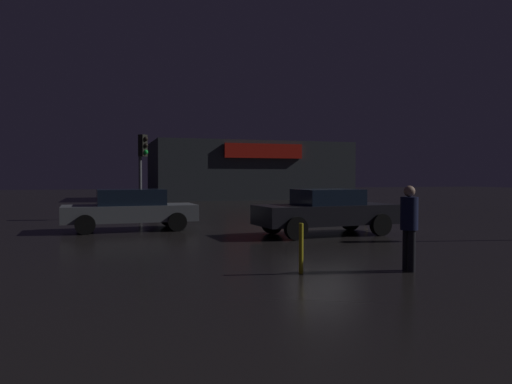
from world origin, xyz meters
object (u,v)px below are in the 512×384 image
object	(u,v)px
car_near	(130,209)
pedestrian	(409,222)
traffic_signal_main	(142,159)
car_far	(326,211)
store_building	(248,171)

from	to	relation	value
car_near	pedestrian	size ratio (longest dim) A/B	2.70
traffic_signal_main	car_far	xyz separation A→B (m)	(5.13, -7.55, -1.88)
car_near	store_building	bearing A→B (deg)	64.08
traffic_signal_main	car_near	bearing A→B (deg)	-99.96
store_building	traffic_signal_main	world-z (taller)	store_building
car_near	car_far	size ratio (longest dim) A/B	0.99
traffic_signal_main	car_far	size ratio (longest dim) A/B	0.80
car_far	pedestrian	world-z (taller)	pedestrian
store_building	pedestrian	bearing A→B (deg)	-101.23
car_near	car_far	xyz separation A→B (m)	(5.88, -3.27, 0.02)
store_building	car_far	distance (m)	26.83
traffic_signal_main	car_near	size ratio (longest dim) A/B	0.81
car_near	pedestrian	bearing A→B (deg)	-62.62
store_building	car_near	xyz separation A→B (m)	(-11.17, -22.98, -1.63)
car_far	car_near	bearing A→B (deg)	150.92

